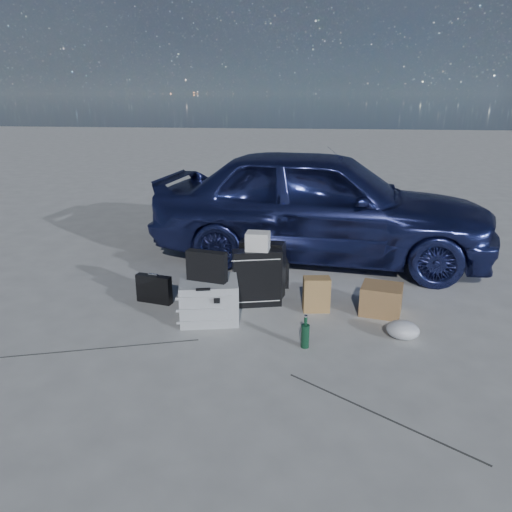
{
  "coord_description": "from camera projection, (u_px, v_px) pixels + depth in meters",
  "views": [
    {
      "loc": [
        0.4,
        -4.37,
        2.22
      ],
      "look_at": [
        -0.24,
        0.85,
        0.5
      ],
      "focal_mm": 35.0,
      "sensor_mm": 36.0,
      "label": 1
    }
  ],
  "objects": [
    {
      "name": "white_carton",
      "position": [
        258.0,
        241.0,
        5.31
      ],
      "size": [
        0.25,
        0.21,
        0.2
      ],
      "primitive_type": "cube",
      "rotation": [
        0.0,
        0.0,
        -0.04
      ],
      "color": "beige",
      "rests_on": "suitcase_right"
    },
    {
      "name": "kraft_bag",
      "position": [
        316.0,
        294.0,
        5.31
      ],
      "size": [
        0.3,
        0.2,
        0.37
      ],
      "primitive_type": "cube",
      "rotation": [
        0.0,
        0.0,
        0.13
      ],
      "color": "olive",
      "rests_on": "ground"
    },
    {
      "name": "suitcase_right",
      "position": [
        257.0,
        278.0,
        5.42
      ],
      "size": [
        0.55,
        0.31,
        0.63
      ],
      "primitive_type": "cube",
      "rotation": [
        0.0,
        0.0,
        0.25
      ],
      "color": "black",
      "rests_on": "ground"
    },
    {
      "name": "laptop_bag",
      "position": [
        207.0,
        266.0,
        4.98
      ],
      "size": [
        0.42,
        0.19,
        0.31
      ],
      "primitive_type": "cube",
      "rotation": [
        0.0,
        0.0,
        -0.22
      ],
      "color": "black",
      "rests_on": "pelican_case"
    },
    {
      "name": "suitcase_left",
      "position": [
        262.0,
        269.0,
        5.67
      ],
      "size": [
        0.52,
        0.27,
        0.65
      ],
      "primitive_type": "cube",
      "rotation": [
        0.0,
        0.0,
        -0.19
      ],
      "color": "black",
      "rests_on": "ground"
    },
    {
      "name": "green_bottle",
      "position": [
        305.0,
        332.0,
        4.54
      ],
      "size": [
        0.1,
        0.1,
        0.31
      ],
      "primitive_type": "cylinder",
      "rotation": [
        0.0,
        0.0,
        0.35
      ],
      "color": "#0E311E",
      "rests_on": "ground"
    },
    {
      "name": "plastic_bag",
      "position": [
        403.0,
        330.0,
        4.73
      ],
      "size": [
        0.38,
        0.35,
        0.17
      ],
      "primitive_type": "ellipsoid",
      "rotation": [
        0.0,
        0.0,
        -0.34
      ],
      "color": "silver",
      "rests_on": "ground"
    },
    {
      "name": "flat_box_black",
      "position": [
        261.0,
        253.0,
        5.93
      ],
      "size": [
        0.26,
        0.2,
        0.05
      ],
      "primitive_type": "cube",
      "rotation": [
        0.0,
        0.0,
        0.09
      ],
      "color": "black",
      "rests_on": "flat_box_white"
    },
    {
      "name": "pelican_case",
      "position": [
        209.0,
        300.0,
        5.1
      ],
      "size": [
        0.67,
        0.59,
        0.42
      ],
      "primitive_type": "cube",
      "rotation": [
        0.0,
        0.0,
        0.21
      ],
      "color": "#A7AAAD",
      "rests_on": "ground"
    },
    {
      "name": "ground",
      "position": [
        270.0,
        333.0,
        4.86
      ],
      "size": [
        60.0,
        60.0,
        0.0
      ],
      "primitive_type": "plane",
      "color": "#A9A9A5",
      "rests_on": "ground"
    },
    {
      "name": "briefcase",
      "position": [
        154.0,
        289.0,
        5.53
      ],
      "size": [
        0.42,
        0.18,
        0.32
      ],
      "primitive_type": "cube",
      "rotation": [
        0.0,
        0.0,
        -0.22
      ],
      "color": "black",
      "rests_on": "ground"
    },
    {
      "name": "duffel_bag",
      "position": [
        261.0,
        273.0,
        6.02
      ],
      "size": [
        0.67,
        0.38,
        0.32
      ],
      "primitive_type": "cube",
      "rotation": [
        0.0,
        0.0,
        0.19
      ],
      "color": "black",
      "rests_on": "ground"
    },
    {
      "name": "car",
      "position": [
        321.0,
        204.0,
        6.84
      ],
      "size": [
        4.75,
        2.35,
        1.56
      ],
      "primitive_type": "imported",
      "rotation": [
        0.0,
        0.0,
        1.46
      ],
      "color": "navy",
      "rests_on": "ground"
    },
    {
      "name": "flat_box_white",
      "position": [
        263.0,
        258.0,
        5.94
      ],
      "size": [
        0.49,
        0.4,
        0.08
      ],
      "primitive_type": "cube",
      "rotation": [
        0.0,
        0.0,
        0.15
      ],
      "color": "beige",
      "rests_on": "duffel_bag"
    },
    {
      "name": "cardboard_box",
      "position": [
        381.0,
        299.0,
        5.26
      ],
      "size": [
        0.48,
        0.44,
        0.31
      ],
      "primitive_type": "cube",
      "rotation": [
        0.0,
        0.0,
        -0.22
      ],
      "color": "olive",
      "rests_on": "ground"
    }
  ]
}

